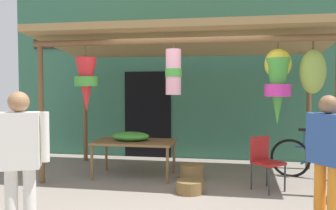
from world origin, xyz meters
TOP-DOWN VIEW (x-y plane):
  - ground_plane at (0.00, 0.00)m, footprint 30.00×30.00m
  - shop_facade at (-0.01, 2.63)m, footprint 9.03×0.29m
  - market_stall_canopy at (0.00, 0.72)m, footprint 5.20×2.34m
  - display_table at (-1.04, 0.68)m, footprint 1.45×0.83m
  - flower_heap_on_table at (-1.10, 0.69)m, footprint 0.69×0.48m
  - folding_chair at (1.22, 0.26)m, footprint 0.57×0.57m
  - wicker_basket_by_table at (0.06, -0.13)m, footprint 0.43×0.43m
  - wicker_basket_spare at (0.03, 0.58)m, footprint 0.41×0.41m
  - parked_bicycle at (2.27, 1.07)m, footprint 1.70×0.60m
  - customer_foreground at (-1.49, -2.13)m, footprint 0.55×0.36m
  - shopper_by_bananas at (1.75, -1.26)m, footprint 0.41×0.50m

SIDE VIEW (x-z plane):
  - ground_plane at x=0.00m, z-range 0.00..0.00m
  - wicker_basket_by_table at x=0.06m, z-range 0.00..0.19m
  - wicker_basket_spare at x=0.03m, z-range 0.00..0.29m
  - parked_bicycle at x=2.27m, z-range -0.11..0.81m
  - folding_chair at x=1.22m, z-range 0.08..0.92m
  - display_table at x=-1.04m, z-range 0.27..0.93m
  - flower_heap_on_table at x=-1.10m, z-range 0.66..0.82m
  - shopper_by_bananas at x=1.75m, z-range 0.13..1.67m
  - customer_foreground at x=-1.49m, z-range 0.14..1.72m
  - shop_facade at x=-0.01m, z-range 0.00..4.34m
  - market_stall_canopy at x=0.00m, z-range 0.93..3.59m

